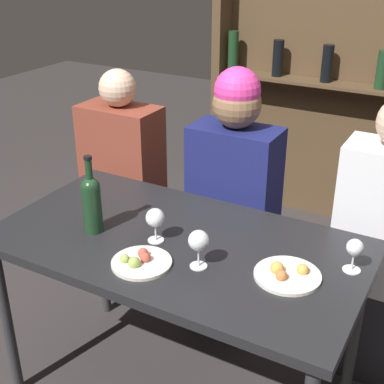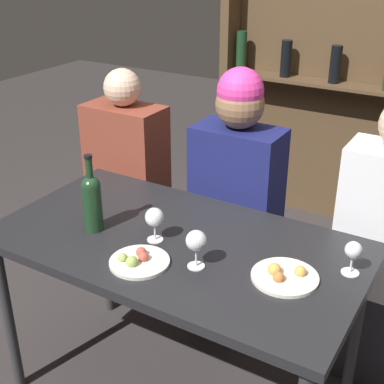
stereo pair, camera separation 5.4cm
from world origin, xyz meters
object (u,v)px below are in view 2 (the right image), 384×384
at_px(wine_glass_0, 196,242).
at_px(seated_person_right, 382,258).
at_px(wine_glass_1, 154,218).
at_px(seated_person_left, 128,193).
at_px(wine_bottle, 92,200).
at_px(food_plate_1, 284,276).
at_px(seated_person_center, 236,210).
at_px(wine_glass_2, 353,252).
at_px(food_plate_0, 138,261).

relative_size(wine_glass_0, seated_person_right, 0.11).
distance_m(wine_glass_1, seated_person_left, 0.88).
distance_m(wine_bottle, wine_glass_0, 0.46).
relative_size(wine_bottle, seated_person_right, 0.24).
bearing_deg(seated_person_left, wine_bottle, -62.25).
bearing_deg(seated_person_left, seated_person_right, 0.00).
bearing_deg(seated_person_left, food_plate_1, -28.13).
relative_size(wine_glass_1, seated_person_left, 0.11).
xyz_separation_m(seated_person_left, seated_person_center, (0.62, 0.00, 0.07)).
height_order(wine_bottle, wine_glass_0, wine_bottle).
bearing_deg(wine_glass_1, seated_person_left, 134.52).
xyz_separation_m(wine_bottle, wine_glass_0, (0.46, -0.02, -0.03)).
height_order(wine_bottle, food_plate_1, wine_bottle).
height_order(wine_glass_2, food_plate_0, wine_glass_2).
bearing_deg(wine_glass_2, wine_bottle, -167.31).
bearing_deg(seated_person_right, wine_bottle, -145.70).
relative_size(wine_glass_2, food_plate_1, 0.53).
bearing_deg(seated_person_right, food_plate_1, -109.23).
distance_m(wine_bottle, wine_glass_1, 0.25).
relative_size(wine_bottle, wine_glass_0, 2.20).
height_order(wine_glass_0, seated_person_right, seated_person_right).
relative_size(wine_glass_0, seated_person_left, 0.11).
height_order(wine_glass_2, food_plate_1, wine_glass_2).
bearing_deg(wine_glass_1, wine_bottle, -168.09).
bearing_deg(seated_person_left, wine_glass_0, -39.76).
bearing_deg(wine_glass_0, seated_person_right, 54.06).
relative_size(wine_glass_2, food_plate_0, 0.57).
xyz_separation_m(wine_glass_1, seated_person_left, (-0.58, 0.59, -0.29)).
height_order(wine_glass_0, seated_person_center, seated_person_center).
xyz_separation_m(food_plate_0, food_plate_1, (0.46, 0.17, -0.00)).
relative_size(food_plate_1, seated_person_left, 0.18).
height_order(wine_glass_2, seated_person_right, seated_person_right).
height_order(wine_glass_0, wine_glass_1, wine_glass_0).
bearing_deg(food_plate_0, seated_person_right, 48.60).
height_order(food_plate_0, seated_person_left, seated_person_left).
xyz_separation_m(wine_bottle, seated_person_right, (0.95, 0.65, -0.30)).
distance_m(seated_person_left, seated_person_center, 0.62).
height_order(wine_bottle, food_plate_0, wine_bottle).
bearing_deg(seated_person_right, seated_person_left, -180.00).
bearing_deg(seated_person_left, food_plate_0, -50.32).
distance_m(wine_glass_2, food_plate_0, 0.71).
relative_size(wine_glass_1, wine_glass_2, 1.10).
relative_size(food_plate_0, seated_person_left, 0.17).
bearing_deg(wine_bottle, wine_glass_1, 11.91).
distance_m(food_plate_0, seated_person_left, 1.00).
bearing_deg(seated_person_center, food_plate_1, -51.41).
xyz_separation_m(wine_glass_1, food_plate_0, (0.04, -0.16, -0.08)).
relative_size(seated_person_center, seated_person_right, 1.03).
bearing_deg(seated_person_center, seated_person_left, -180.00).
height_order(food_plate_1, seated_person_center, seated_person_center).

